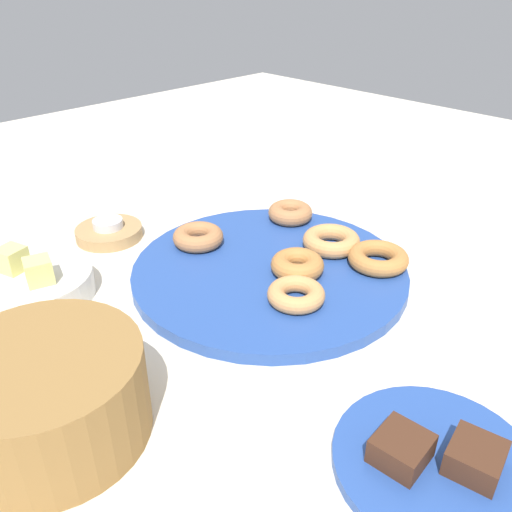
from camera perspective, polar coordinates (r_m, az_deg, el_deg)
ground_plane at (r=0.85m, az=1.43°, el=-2.11°), size 2.40×2.40×0.00m
donut_plate at (r=0.85m, az=1.44°, el=-1.59°), size 0.43×0.43×0.02m
donut_0 at (r=0.90m, az=8.05°, el=1.62°), size 0.13×0.13×0.03m
donut_1 at (r=0.82m, az=4.44°, el=-0.95°), size 0.11×0.11×0.03m
donut_2 at (r=0.86m, az=12.92°, el=-0.22°), size 0.10×0.10×0.03m
donut_3 at (r=0.99m, az=3.68°, el=4.65°), size 0.10×0.10×0.03m
donut_4 at (r=0.75m, az=4.30°, el=-4.11°), size 0.09×0.09×0.02m
donut_5 at (r=0.91m, az=-6.20°, el=2.05°), size 0.12×0.12×0.03m
cake_plate at (r=0.60m, az=18.56°, el=-20.20°), size 0.20×0.20×0.01m
brownie_near at (r=0.59m, az=22.40°, el=-19.30°), size 0.06×0.06×0.03m
brownie_far at (r=0.57m, az=15.26°, el=-19.21°), size 0.05×0.06×0.03m
candle_holder at (r=1.00m, az=-15.41°, el=2.43°), size 0.12×0.12×0.02m
tealight at (r=0.99m, az=-15.55°, el=3.35°), size 0.05×0.05×0.01m
basket at (r=0.61m, az=-21.38°, el=-13.74°), size 0.29×0.29×0.10m
fruit_bowl at (r=0.86m, az=-22.56°, el=-2.93°), size 0.17×0.17×0.04m
melon_chunk_left at (r=0.81m, az=-22.20°, el=-1.48°), size 0.04×0.04×0.04m
melon_chunk_right at (r=0.86m, az=-24.62°, el=-0.31°), size 0.05×0.05×0.04m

